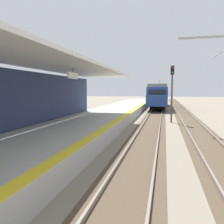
# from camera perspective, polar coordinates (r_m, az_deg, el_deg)

# --- Properties ---
(station_platform) EXTENTS (5.00, 80.00, 0.91)m
(station_platform) POSITION_cam_1_polar(r_m,az_deg,el_deg) (16.38, -6.85, -3.60)
(station_platform) COLOR #A8A8A3
(station_platform) RESTS_ON ground
(station_building_with_canopy) EXTENTS (4.85, 24.00, 4.43)m
(station_building_with_canopy) POSITION_cam_1_polar(r_m,az_deg,el_deg) (12.87, -21.55, 3.48)
(station_building_with_canopy) COLOR #4C4C4C
(station_building_with_canopy) RESTS_ON ground
(track_pair_nearest_platform) EXTENTS (2.34, 120.00, 0.16)m
(track_pair_nearest_platform) POSITION_cam_1_polar(r_m,az_deg,el_deg) (19.49, 9.53, -3.39)
(track_pair_nearest_platform) COLOR #4C3D2D
(track_pair_nearest_platform) RESTS_ON ground
(track_pair_middle) EXTENTS (2.34, 120.00, 0.16)m
(track_pair_middle) POSITION_cam_1_polar(r_m,az_deg,el_deg) (19.61, 19.52, -3.58)
(track_pair_middle) COLOR #4C3D2D
(track_pair_middle) RESTS_ON ground
(approaching_train) EXTENTS (2.93, 19.60, 4.76)m
(approaching_train) POSITION_cam_1_polar(r_m,az_deg,el_deg) (41.07, 11.31, 4.13)
(approaching_train) COLOR navy
(approaching_train) RESTS_ON ground
(rail_signal_post) EXTENTS (0.32, 0.34, 5.20)m
(rail_signal_post) POSITION_cam_1_polar(r_m,az_deg,el_deg) (22.12, 14.45, 5.72)
(rail_signal_post) COLOR #4C4C4C
(rail_signal_post) RESTS_ON ground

